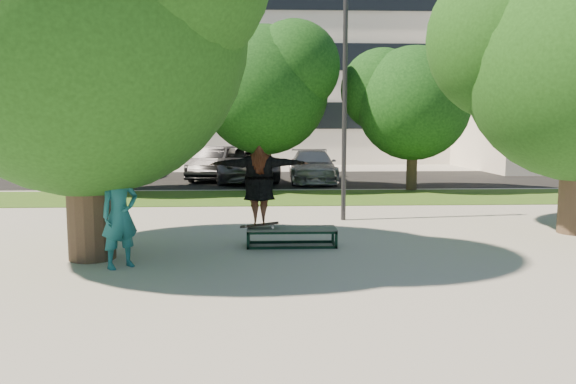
{
  "coord_description": "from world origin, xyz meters",
  "views": [
    {
      "loc": [
        -1.06,
        -9.24,
        2.45
      ],
      "look_at": [
        -0.62,
        0.6,
        1.26
      ],
      "focal_mm": 35.0,
      "sensor_mm": 36.0,
      "label": 1
    }
  ],
  "objects_px": {
    "tree_left": "(79,12)",
    "car_silver_b": "(312,166)",
    "bystander": "(120,214)",
    "lamppost": "(345,97)",
    "car_dark": "(213,163)",
    "grind_box": "(292,237)",
    "car_grey": "(242,164)",
    "car_silver_a": "(122,162)"
  },
  "relations": [
    {
      "from": "tree_left",
      "to": "car_silver_b",
      "type": "height_order",
      "value": "tree_left"
    },
    {
      "from": "bystander",
      "to": "car_silver_b",
      "type": "relative_size",
      "value": 0.39
    },
    {
      "from": "lamppost",
      "to": "bystander",
      "type": "height_order",
      "value": "lamppost"
    },
    {
      "from": "lamppost",
      "to": "car_dark",
      "type": "xyz_separation_m",
      "value": [
        -4.3,
        10.85,
        -2.41
      ]
    },
    {
      "from": "tree_left",
      "to": "bystander",
      "type": "xyz_separation_m",
      "value": [
        0.78,
        -0.76,
        -3.5
      ]
    },
    {
      "from": "tree_left",
      "to": "car_silver_b",
      "type": "distance_m",
      "value": 15.04
    },
    {
      "from": "grind_box",
      "to": "car_silver_b",
      "type": "distance_m",
      "value": 12.83
    },
    {
      "from": "tree_left",
      "to": "car_dark",
      "type": "distance_m",
      "value": 15.24
    },
    {
      "from": "grind_box",
      "to": "bystander",
      "type": "distance_m",
      "value": 3.49
    },
    {
      "from": "car_dark",
      "to": "car_grey",
      "type": "distance_m",
      "value": 1.48
    },
    {
      "from": "grind_box",
      "to": "car_silver_a",
      "type": "distance_m",
      "value": 15.96
    },
    {
      "from": "lamppost",
      "to": "bystander",
      "type": "xyz_separation_m",
      "value": [
        -4.51,
        -4.67,
        -2.23
      ]
    },
    {
      "from": "car_silver_a",
      "to": "car_grey",
      "type": "distance_m",
      "value": 5.53
    },
    {
      "from": "lamppost",
      "to": "car_silver_a",
      "type": "distance_m",
      "value": 14.28
    },
    {
      "from": "grind_box",
      "to": "car_silver_a",
      "type": "bearing_deg",
      "value": 115.68
    },
    {
      "from": "bystander",
      "to": "car_silver_a",
      "type": "relative_size",
      "value": 0.4
    },
    {
      "from": "lamppost",
      "to": "car_silver_b",
      "type": "distance_m",
      "value": 9.96
    },
    {
      "from": "lamppost",
      "to": "car_silver_b",
      "type": "relative_size",
      "value": 1.29
    },
    {
      "from": "lamppost",
      "to": "car_dark",
      "type": "bearing_deg",
      "value": 111.62
    },
    {
      "from": "car_dark",
      "to": "bystander",
      "type": "bearing_deg",
      "value": -84.54
    },
    {
      "from": "car_silver_a",
      "to": "bystander",
      "type": "bearing_deg",
      "value": -71.22
    },
    {
      "from": "car_grey",
      "to": "car_silver_a",
      "type": "bearing_deg",
      "value": 156.04
    },
    {
      "from": "car_silver_b",
      "to": "car_grey",
      "type": "bearing_deg",
      "value": 171.96
    },
    {
      "from": "lamppost",
      "to": "grind_box",
      "type": "relative_size",
      "value": 3.39
    },
    {
      "from": "bystander",
      "to": "car_silver_b",
      "type": "distance_m",
      "value": 15.03
    },
    {
      "from": "bystander",
      "to": "car_silver_a",
      "type": "bearing_deg",
      "value": 61.62
    },
    {
      "from": "car_grey",
      "to": "car_silver_b",
      "type": "bearing_deg",
      "value": -21.16
    },
    {
      "from": "tree_left",
      "to": "car_grey",
      "type": "distance_m",
      "value": 14.7
    },
    {
      "from": "tree_left",
      "to": "lamppost",
      "type": "xyz_separation_m",
      "value": [
        5.29,
        3.91,
        -1.27
      ]
    },
    {
      "from": "grind_box",
      "to": "car_dark",
      "type": "distance_m",
      "value": 14.22
    },
    {
      "from": "grind_box",
      "to": "car_dark",
      "type": "relative_size",
      "value": 0.4
    },
    {
      "from": "lamppost",
      "to": "bystander",
      "type": "bearing_deg",
      "value": -134.05
    },
    {
      "from": "lamppost",
      "to": "car_grey",
      "type": "height_order",
      "value": "lamppost"
    },
    {
      "from": "grind_box",
      "to": "bystander",
      "type": "xyz_separation_m",
      "value": [
        -3.02,
        -1.59,
        0.74
      ]
    },
    {
      "from": "tree_left",
      "to": "bystander",
      "type": "height_order",
      "value": "tree_left"
    },
    {
      "from": "tree_left",
      "to": "car_dark",
      "type": "bearing_deg",
      "value": 86.15
    },
    {
      "from": "car_silver_a",
      "to": "car_dark",
      "type": "relative_size",
      "value": 1.04
    },
    {
      "from": "tree_left",
      "to": "car_dark",
      "type": "relative_size",
      "value": 1.59
    },
    {
      "from": "car_silver_b",
      "to": "tree_left",
      "type": "bearing_deg",
      "value": -110.29
    },
    {
      "from": "grind_box",
      "to": "car_silver_a",
      "type": "relative_size",
      "value": 0.38
    },
    {
      "from": "lamppost",
      "to": "grind_box",
      "type": "xyz_separation_m",
      "value": [
        -1.49,
        -3.08,
        -2.96
      ]
    },
    {
      "from": "lamppost",
      "to": "grind_box",
      "type": "height_order",
      "value": "lamppost"
    }
  ]
}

